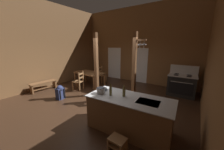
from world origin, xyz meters
TOP-DOWN VIEW (x-y plane):
  - ground_plane at (0.00, 0.00)m, footprint 7.68×8.05m
  - wall_back at (0.00, 3.70)m, footprint 7.68×0.14m
  - wall_left at (-3.51, 0.00)m, footprint 0.14×8.05m
  - wall_right at (3.51, 0.00)m, footprint 0.14×8.05m
  - glazed_door_back_left at (-1.55, 3.62)m, footprint 1.00×0.01m
  - glazed_panel_back_right at (0.34, 3.62)m, footprint 0.84×0.01m
  - kitchen_island at (1.83, -0.75)m, footprint 2.22×1.10m
  - stove_range at (2.67, 2.74)m, footprint 1.17×0.85m
  - support_post_with_pot_rack at (1.06, 1.18)m, footprint 0.53×0.19m
  - support_post_center at (-0.46, 0.59)m, footprint 0.14×0.14m
  - step_stool at (1.95, -1.51)m, footprint 0.37×0.29m
  - dining_table at (-1.78, 1.46)m, footprint 1.77×1.04m
  - ladderback_chair_near_window at (-1.66, 2.37)m, footprint 0.48×0.48m
  - ladderback_chair_by_post at (-1.66, 0.59)m, footprint 0.55×0.55m
  - bench_along_left_wall at (-3.05, -0.47)m, footprint 0.44×1.24m
  - backpack at (-1.44, -0.61)m, footprint 0.33×0.34m
  - stockpot_on_counter at (1.03, -0.92)m, footprint 0.30×0.23m
  - mixing_bowl_on_counter at (0.96, -0.69)m, footprint 0.19×0.19m
  - bottle_tall_on_counter at (1.66, -0.75)m, footprint 0.08×0.08m
  - bottle_short_on_counter at (1.35, -0.90)m, footprint 0.07×0.07m

SIDE VIEW (x-z plane):
  - ground_plane at x=0.00m, z-range -0.10..0.00m
  - step_stool at x=1.95m, z-range 0.03..0.33m
  - bench_along_left_wall at x=-3.05m, z-range 0.08..0.52m
  - backpack at x=-1.44m, z-range 0.02..0.61m
  - ladderback_chair_near_window at x=-1.66m, z-range -0.02..0.93m
  - ladderback_chair_by_post at x=-1.66m, z-range -0.02..0.93m
  - kitchen_island at x=1.83m, z-range 0.00..0.91m
  - stove_range at x=2.67m, z-range -0.18..1.14m
  - dining_table at x=-1.78m, z-range 0.28..1.02m
  - mixing_bowl_on_counter at x=0.96m, z-range 0.92..0.98m
  - stockpot_on_counter at x=1.03m, z-range 0.92..1.08m
  - glazed_door_back_left at x=-1.55m, z-range 0.00..2.05m
  - glazed_panel_back_right at x=0.34m, z-range 0.00..2.05m
  - bottle_tall_on_counter at x=1.66m, z-range 0.88..1.18m
  - bottle_short_on_counter at x=1.35m, z-range 0.88..1.21m
  - support_post_center at x=-0.46m, z-range 0.00..2.72m
  - support_post_with_pot_rack at x=1.06m, z-range 0.08..2.80m
  - wall_back at x=0.00m, z-range 0.00..4.37m
  - wall_left at x=-3.51m, z-range 0.00..4.37m
  - wall_right at x=3.51m, z-range 0.00..4.37m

